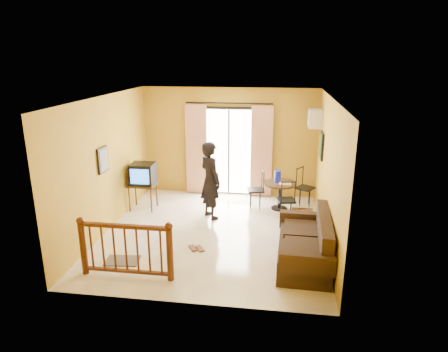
# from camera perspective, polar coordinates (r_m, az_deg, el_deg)

# --- Properties ---
(ground) EXTENTS (5.00, 5.00, 0.00)m
(ground) POSITION_cam_1_polar(r_m,az_deg,el_deg) (8.46, -1.49, -8.09)
(ground) COLOR beige
(ground) RESTS_ON ground
(room_shell) EXTENTS (5.00, 5.00, 5.00)m
(room_shell) POSITION_cam_1_polar(r_m,az_deg,el_deg) (7.89, -1.59, 3.17)
(room_shell) COLOR white
(room_shell) RESTS_ON ground
(balcony_door) EXTENTS (2.25, 0.14, 2.46)m
(balcony_door) POSITION_cam_1_polar(r_m,az_deg,el_deg) (10.35, 0.69, 3.60)
(balcony_door) COLOR black
(balcony_door) RESTS_ON ground
(tv_table) EXTENTS (0.64, 0.53, 0.64)m
(tv_table) POSITION_cam_1_polar(r_m,az_deg,el_deg) (9.72, -11.54, -1.50)
(tv_table) COLOR black
(tv_table) RESTS_ON ground
(television) EXTENTS (0.56, 0.51, 0.50)m
(television) POSITION_cam_1_polar(r_m,az_deg,el_deg) (9.60, -11.50, 0.33)
(television) COLOR black
(television) RESTS_ON tv_table
(picture_left) EXTENTS (0.05, 0.42, 0.52)m
(picture_left) POSITION_cam_1_polar(r_m,az_deg,el_deg) (8.40, -16.90, 2.21)
(picture_left) COLOR black
(picture_left) RESTS_ON room_shell
(dining_table) EXTENTS (0.80, 0.80, 0.67)m
(dining_table) POSITION_cam_1_polar(r_m,az_deg,el_deg) (9.62, 8.00, -1.75)
(dining_table) COLOR black
(dining_table) RESTS_ON ground
(water_jug) EXTENTS (0.16, 0.16, 0.29)m
(water_jug) POSITION_cam_1_polar(r_m,az_deg,el_deg) (9.55, 7.67, -0.06)
(water_jug) COLOR #161FD1
(water_jug) RESTS_ON dining_table
(serving_tray) EXTENTS (0.28, 0.18, 0.02)m
(serving_tray) POSITION_cam_1_polar(r_m,az_deg,el_deg) (9.48, 8.73, -1.09)
(serving_tray) COLOR white
(serving_tray) RESTS_ON dining_table
(dining_chairs) EXTENTS (1.71, 1.44, 0.95)m
(dining_chairs) POSITION_cam_1_polar(r_m,az_deg,el_deg) (9.72, 8.21, -4.85)
(dining_chairs) COLOR black
(dining_chairs) RESTS_ON ground
(air_conditioner) EXTENTS (0.31, 0.60, 0.40)m
(air_conditioner) POSITION_cam_1_polar(r_m,az_deg,el_deg) (9.64, 12.87, 8.01)
(air_conditioner) COLOR silver
(air_conditioner) RESTS_ON room_shell
(botanical_print) EXTENTS (0.05, 0.50, 0.60)m
(botanical_print) POSITION_cam_1_polar(r_m,az_deg,el_deg) (9.11, 13.74, 4.23)
(botanical_print) COLOR black
(botanical_print) RESTS_ON room_shell
(coffee_table) EXTENTS (0.44, 0.80, 0.36)m
(coffee_table) POSITION_cam_1_polar(r_m,az_deg,el_deg) (8.64, 11.20, -6.16)
(coffee_table) COLOR black
(coffee_table) RESTS_ON ground
(bowl) EXTENTS (0.25, 0.25, 0.06)m
(bowl) POSITION_cam_1_polar(r_m,az_deg,el_deg) (8.70, 11.22, -4.91)
(bowl) COLOR #552F1D
(bowl) RESTS_ON coffee_table
(sofa) EXTENTS (0.94, 1.92, 0.91)m
(sofa) POSITION_cam_1_polar(r_m,az_deg,el_deg) (7.32, 11.83, -9.75)
(sofa) COLOR black
(sofa) RESTS_ON ground
(standing_person) EXTENTS (0.74, 0.76, 1.77)m
(standing_person) POSITION_cam_1_polar(r_m,az_deg,el_deg) (8.93, -1.96, -0.63)
(standing_person) COLOR black
(standing_person) RESTS_ON ground
(stair_balustrade) EXTENTS (1.63, 0.13, 1.04)m
(stair_balustrade) POSITION_cam_1_polar(r_m,az_deg,el_deg) (6.86, -13.89, -9.71)
(stair_balustrade) COLOR #471E0F
(stair_balustrade) RESTS_ON ground
(doormat) EXTENTS (0.64, 0.46, 0.02)m
(doormat) POSITION_cam_1_polar(r_m,az_deg,el_deg) (7.61, -14.28, -11.63)
(doormat) COLOR #574D45
(doormat) RESTS_ON ground
(sandals) EXTENTS (0.35, 0.27, 0.03)m
(sandals) POSITION_cam_1_polar(r_m,az_deg,el_deg) (7.81, -3.96, -10.27)
(sandals) COLOR #552F1D
(sandals) RESTS_ON ground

